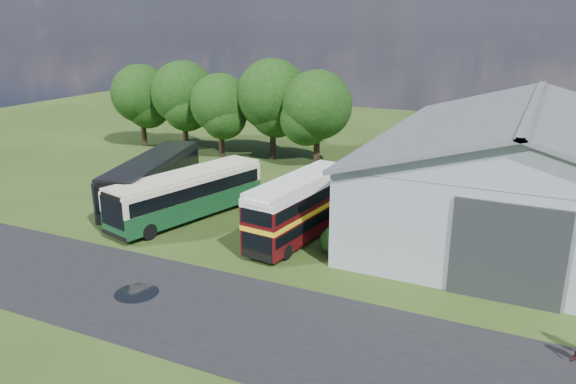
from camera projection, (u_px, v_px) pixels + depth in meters
The scene contains 15 objects.
ground at pixel (196, 275), 29.95m from camera, with size 120.00×120.00×0.00m, color #223711.
asphalt_road at pixel (213, 313), 26.13m from camera, with size 60.00×8.00×0.02m, color black.
puddle at pixel (137, 293), 27.98m from camera, with size 2.20×2.20×0.01m, color black.
storage_shed at pixel (527, 163), 36.32m from camera, with size 18.80×24.80×8.15m.
tree_far_left at pixel (141, 94), 58.42m from camera, with size 6.12×6.12×8.64m.
tree_left_a at pixel (183, 93), 56.71m from camera, with size 6.46×6.46×9.12m.
tree_left_b at pixel (220, 103), 53.98m from camera, with size 5.78×5.78×8.16m.
tree_mid at pixel (272, 95), 52.77m from camera, with size 6.80×6.80×9.60m.
tree_right_a at pixel (317, 105), 50.00m from camera, with size 6.26×6.26×8.83m.
shrub_front at pixel (334, 253), 32.82m from camera, with size 1.70×1.70×1.70m, color #194714.
shrub_mid at pixel (346, 241), 34.54m from camera, with size 1.60×1.60×1.60m, color #194714.
shrub_back at pixel (357, 230), 36.27m from camera, with size 1.80×1.80×1.80m, color #194714.
bus_green_single at pixel (187, 194), 37.97m from camera, with size 5.63×11.95×3.21m.
bus_maroon_double at pixel (299, 208), 34.38m from camera, with size 3.39×9.39×3.95m.
bus_dark_single at pixel (153, 179), 41.25m from camera, with size 5.88×12.59×3.38m.
Camera 1 is at (16.17, -22.50, 13.17)m, focal length 35.00 mm.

